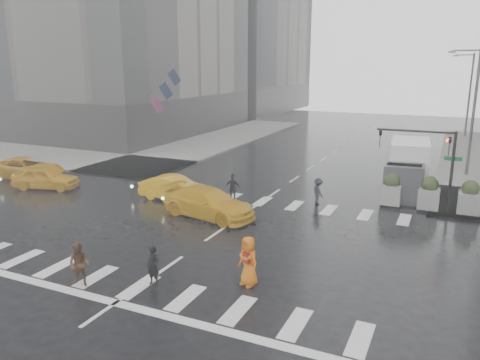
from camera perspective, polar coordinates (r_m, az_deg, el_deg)
The scene contains 20 objects.
ground at distance 22.55m, azimuth -3.04°, elevation -6.59°, with size 120.00×120.00×0.00m, color black.
sidewalk_nw at distance 47.25m, azimuth -14.21°, elevation 4.03°, with size 35.00×35.00×0.15m, color slate.
road_markings at distance 22.55m, azimuth -3.04°, elevation -6.57°, with size 18.00×48.00×0.01m, color silver, non-canonical shape.
traffic_signal_pole at distance 27.08m, azimuth 22.48°, elevation 2.93°, with size 4.45×0.42×4.50m.
street_lamp_near at distance 36.77m, azimuth 26.44°, elevation 7.93°, with size 2.15×0.22×9.00m.
street_lamp_far at distance 56.73m, azimuth 26.09°, elevation 9.63°, with size 2.15×0.22×9.00m.
planter_west at distance 27.88m, azimuth 17.97°, elevation -1.11°, with size 1.10×1.10×1.80m.
planter_mid at distance 27.74m, azimuth 22.06°, elevation -1.53°, with size 1.10×1.10×1.80m.
planter_east at distance 27.75m, azimuth 26.18°, elevation -1.95°, with size 1.10×1.10×1.80m.
flag_cluster at distance 44.82m, azimuth -9.33°, elevation 10.93°, with size 2.87×3.06×4.69m.
pedestrian_black at distance 17.29m, azimuth -10.68°, elevation -7.50°, with size 1.02×1.04×2.43m.
pedestrian_brown at distance 18.23m, azimuth -19.00°, elevation -9.70°, with size 0.81×0.63×1.67m, color #472C19.
pedestrian_orange at distance 17.26m, azimuth 1.04°, elevation -9.87°, with size 1.09×0.94×1.88m.
pedestrian_far_a at distance 27.18m, azimuth -0.83°, elevation -1.03°, with size 1.02×0.62×1.75m, color black.
pedestrian_far_b at distance 27.31m, azimuth 9.51°, elevation -1.37°, with size 1.00×0.55×1.54m, color black.
taxi_front at distance 32.82m, azimuth -22.60°, elevation 0.24°, with size 1.70×4.23×1.44m, color #E7A40C.
taxi_mid at distance 28.14m, azimuth -7.94°, elevation -0.99°, with size 1.50×4.29×1.41m, color #E7A40C.
taxi_rear at distance 24.81m, azimuth -3.86°, elevation -2.78°, with size 2.16×4.70×1.54m, color #E7A40C.
taxi_far at distance 36.16m, azimuth -24.51°, elevation 1.31°, with size 2.51×4.82×1.51m, color #E7A40C.
box_truck at distance 30.72m, azimuth 19.74°, elevation 1.54°, with size 2.28×6.08×3.23m.
Camera 1 is at (9.91, -18.64, 7.94)m, focal length 35.00 mm.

